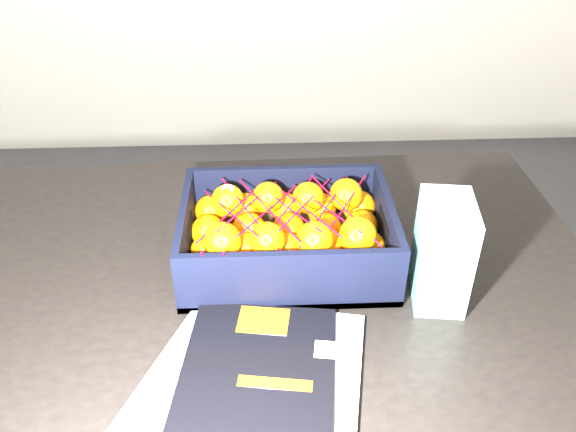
{
  "coord_description": "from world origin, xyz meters",
  "views": [
    {
      "loc": [
        0.12,
        -0.94,
        1.4
      ],
      "look_at": [
        0.16,
        -0.16,
        0.86
      ],
      "focal_mm": 36.96,
      "sensor_mm": 36.0,
      "label": 1
    }
  ],
  "objects_px": {
    "produce_crate": "(287,242)",
    "retail_carton": "(442,252)",
    "table": "(252,318)",
    "magazine_stack": "(254,382)"
  },
  "relations": [
    {
      "from": "magazine_stack",
      "to": "retail_carton",
      "type": "relative_size",
      "value": 2.1
    },
    {
      "from": "produce_crate",
      "to": "retail_carton",
      "type": "xyz_separation_m",
      "value": [
        0.24,
        -0.1,
        0.05
      ]
    },
    {
      "from": "produce_crate",
      "to": "retail_carton",
      "type": "distance_m",
      "value": 0.26
    },
    {
      "from": "table",
      "to": "magazine_stack",
      "type": "bearing_deg",
      "value": -88.21
    },
    {
      "from": "table",
      "to": "produce_crate",
      "type": "height_order",
      "value": "produce_crate"
    },
    {
      "from": "produce_crate",
      "to": "retail_carton",
      "type": "relative_size",
      "value": 2.05
    },
    {
      "from": "produce_crate",
      "to": "table",
      "type": "bearing_deg",
      "value": -145.85
    },
    {
      "from": "retail_carton",
      "to": "produce_crate",
      "type": "bearing_deg",
      "value": 163.72
    },
    {
      "from": "table",
      "to": "magazine_stack",
      "type": "distance_m",
      "value": 0.26
    },
    {
      "from": "table",
      "to": "retail_carton",
      "type": "distance_m",
      "value": 0.36
    }
  ]
}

